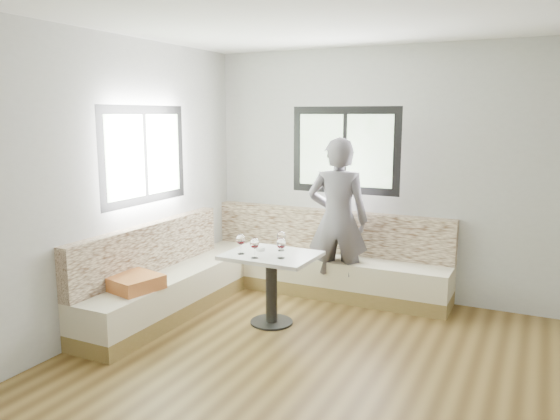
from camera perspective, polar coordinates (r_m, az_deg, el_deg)
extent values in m
cube|color=brown|center=(4.22, 6.68, -19.31)|extent=(5.00, 5.00, 0.01)
cube|color=#B7B7B2|center=(6.14, 14.76, 3.47)|extent=(5.00, 0.01, 2.80)
cube|color=#B7B7B2|center=(1.68, -22.89, -13.96)|extent=(5.00, 0.01, 2.80)
cube|color=#B7B7B2|center=(5.12, -20.39, 1.94)|extent=(0.01, 5.00, 2.80)
cube|color=black|center=(6.35, 6.81, 6.20)|extent=(1.30, 0.02, 1.00)
cube|color=black|center=(5.74, -13.96, 5.58)|extent=(0.02, 1.30, 1.00)
cube|color=olive|center=(6.45, 4.46, -7.96)|extent=(2.90, 0.55, 0.16)
cube|color=beige|center=(6.38, 4.49, -6.03)|extent=(2.90, 0.55, 0.29)
cube|color=beige|center=(6.47, 5.21, -2.20)|extent=(2.90, 0.14, 0.50)
cube|color=olive|center=(5.85, -11.76, -10.06)|extent=(0.55, 2.25, 0.16)
cube|color=beige|center=(5.77, -11.84, -7.96)|extent=(0.55, 2.25, 0.29)
cube|color=beige|center=(5.79, -13.59, -3.89)|extent=(0.14, 2.25, 0.50)
cube|color=#CC8645|center=(5.30, -15.02, -7.32)|extent=(0.52, 0.52, 0.13)
cylinder|color=black|center=(5.57, -0.89, -11.62)|extent=(0.43, 0.43, 0.02)
cylinder|color=black|center=(5.46, -0.90, -8.41)|extent=(0.12, 0.12, 0.68)
cube|color=silver|center=(5.36, -0.91, -4.78)|extent=(0.88, 0.69, 0.04)
imported|color=#5B565E|center=(6.03, 6.05, -1.06)|extent=(0.74, 0.56, 1.82)
cylinder|color=white|center=(5.46, -2.06, -4.10)|extent=(0.09, 0.09, 0.04)
sphere|color=black|center=(5.46, -1.89, -4.00)|extent=(0.02, 0.02, 0.02)
sphere|color=black|center=(5.47, -2.12, -3.97)|extent=(0.02, 0.02, 0.02)
sphere|color=black|center=(5.45, -2.11, -4.03)|extent=(0.02, 0.02, 0.02)
cylinder|color=white|center=(5.35, -4.11, -4.57)|extent=(0.07, 0.07, 0.01)
cylinder|color=white|center=(5.34, -4.11, -4.08)|extent=(0.01, 0.01, 0.09)
ellipsoid|color=white|center=(5.32, -4.13, -3.06)|extent=(0.09, 0.09, 0.11)
cylinder|color=#48060A|center=(5.32, -4.12, -3.34)|extent=(0.06, 0.06, 0.02)
cylinder|color=white|center=(5.19, -2.66, -5.01)|extent=(0.07, 0.07, 0.01)
cylinder|color=white|center=(5.18, -2.66, -4.52)|extent=(0.01, 0.01, 0.09)
ellipsoid|color=white|center=(5.16, -2.67, -3.47)|extent=(0.09, 0.09, 0.11)
cylinder|color=#48060A|center=(5.16, -2.67, -3.75)|extent=(0.06, 0.06, 0.02)
cylinder|color=white|center=(5.18, 0.12, -5.04)|extent=(0.07, 0.07, 0.01)
cylinder|color=white|center=(5.17, 0.13, -4.54)|extent=(0.01, 0.01, 0.09)
ellipsoid|color=white|center=(5.14, 0.13, -3.49)|extent=(0.09, 0.09, 0.11)
cylinder|color=#48060A|center=(5.15, 0.13, -3.78)|extent=(0.06, 0.06, 0.02)
cylinder|color=white|center=(5.47, 0.12, -4.23)|extent=(0.07, 0.07, 0.01)
cylinder|color=white|center=(5.46, 0.12, -3.76)|extent=(0.01, 0.01, 0.09)
ellipsoid|color=white|center=(5.43, 0.12, -2.76)|extent=(0.09, 0.09, 0.11)
cylinder|color=#48060A|center=(5.44, 0.12, -3.03)|extent=(0.06, 0.06, 0.02)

